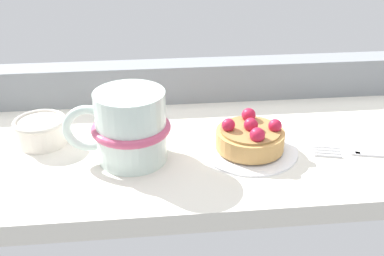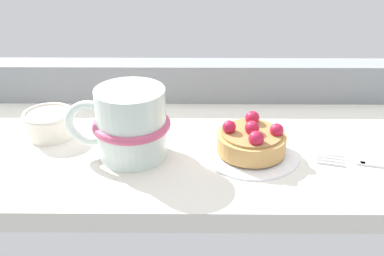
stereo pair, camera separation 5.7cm
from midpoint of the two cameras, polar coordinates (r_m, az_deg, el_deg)
name	(u,v)px [view 2 (the right image)]	position (r cm, az deg, el deg)	size (l,w,h in cm)	color
ground_plane	(206,148)	(62.73, 4.35, -2.51)	(74.88, 32.24, 2.56)	silver
window_rail_back	(205,81)	(73.33, 3.82, 5.83)	(73.39, 4.56, 6.05)	gray
dessert_plate	(250,152)	(59.26, 10.00, -3.08)	(12.41, 12.41, 0.60)	white
raspberry_tart	(251,140)	(58.35, 10.17, -1.52)	(8.73, 8.73, 4.13)	tan
coffee_mug	(129,123)	(56.44, -4.96, 0.49)	(13.06, 9.69, 9.00)	silver
sugar_bowl	(49,123)	(64.35, -14.94, 0.58)	(6.88, 6.88, 3.51)	silver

